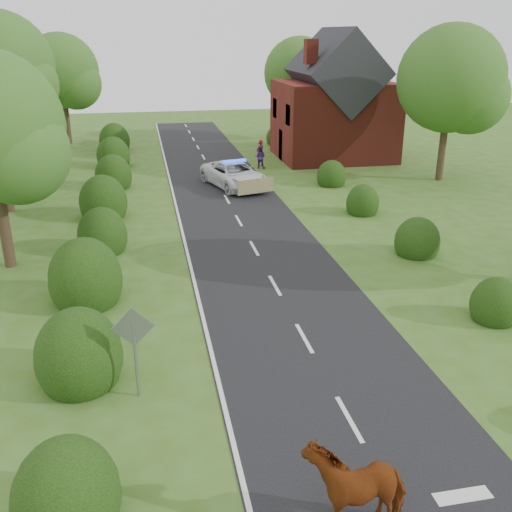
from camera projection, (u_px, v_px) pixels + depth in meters
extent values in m
plane|color=#405E18|center=(349.00, 420.00, 13.83)|extent=(120.00, 120.00, 0.00)
cube|color=black|center=(242.00, 227.00, 27.52)|extent=(6.00, 70.00, 0.02)
cube|color=white|center=(349.00, 419.00, 13.82)|extent=(0.12, 1.80, 0.01)
cube|color=white|center=(304.00, 338.00, 17.47)|extent=(0.12, 1.80, 0.01)
cube|color=white|center=(275.00, 285.00, 21.13)|extent=(0.12, 1.80, 0.01)
cube|color=white|center=(254.00, 248.00, 24.78)|extent=(0.12, 1.80, 0.01)
cube|color=white|center=(239.00, 221.00, 28.43)|extent=(0.12, 1.80, 0.01)
cube|color=white|center=(227.00, 199.00, 32.08)|extent=(0.12, 1.80, 0.01)
cube|color=white|center=(217.00, 182.00, 35.74)|extent=(0.12, 1.80, 0.01)
cube|color=white|center=(210.00, 168.00, 39.39)|extent=(0.12, 1.80, 0.01)
cube|color=white|center=(203.00, 157.00, 43.04)|extent=(0.12, 1.80, 0.01)
cube|color=white|center=(198.00, 147.00, 46.69)|extent=(0.12, 1.80, 0.01)
cube|color=white|center=(193.00, 139.00, 50.35)|extent=(0.12, 1.80, 0.01)
cube|color=white|center=(189.00, 132.00, 54.00)|extent=(0.12, 1.80, 0.01)
cube|color=white|center=(186.00, 126.00, 57.65)|extent=(0.12, 1.80, 0.01)
cube|color=white|center=(182.00, 231.00, 26.99)|extent=(0.12, 70.00, 0.01)
cube|color=white|center=(463.00, 496.00, 11.52)|extent=(1.20, 0.35, 0.01)
ellipsoid|color=black|center=(67.00, 498.00, 10.62)|extent=(2.00, 2.10, 2.40)
ellipsoid|color=black|center=(79.00, 357.00, 15.12)|extent=(2.30, 2.41, 2.70)
ellipsoid|color=black|center=(86.00, 280.00, 19.62)|extent=(2.50, 2.62, 3.00)
ellipsoid|color=black|center=(102.00, 236.00, 24.29)|extent=(2.10, 2.20, 2.50)
ellipsoid|color=black|center=(103.00, 202.00, 28.79)|extent=(2.40, 2.52, 2.80)
ellipsoid|color=black|center=(113.00, 176.00, 34.34)|extent=(2.20, 2.31, 2.60)
ellipsoid|color=black|center=(113.00, 156.00, 39.77)|extent=(2.30, 2.41, 2.70)
ellipsoid|color=black|center=(115.00, 141.00, 45.22)|extent=(2.40, 2.52, 2.80)
ellipsoid|color=black|center=(495.00, 305.00, 18.46)|extent=(1.60, 1.68, 1.90)
ellipsoid|color=black|center=(417.00, 241.00, 23.95)|extent=(1.90, 2.00, 2.10)
ellipsoid|color=black|center=(363.00, 203.00, 29.42)|extent=(1.70, 1.78, 2.00)
ellipsoid|color=black|center=(331.00, 176.00, 34.96)|extent=(1.80, 1.89, 2.00)
ellipsoid|color=black|center=(276.00, 138.00, 47.70)|extent=(1.70, 1.78, 2.00)
cylinder|color=#332316|center=(3.00, 219.00, 22.25)|extent=(0.44, 0.44, 3.96)
sphere|color=#39771F|center=(16.00, 152.00, 20.93)|extent=(3.92, 3.92, 3.92)
cylinder|color=#332316|center=(5.00, 176.00, 29.32)|extent=(0.44, 0.44, 3.74)
sphere|color=#39771F|center=(16.00, 127.00, 28.06)|extent=(3.92, 3.92, 3.92)
cylinder|color=#332316|center=(11.00, 135.00, 37.98)|extent=(0.44, 0.44, 4.84)
sphere|color=#3F5F29|center=(0.00, 65.00, 36.37)|extent=(6.80, 6.80, 6.80)
sphere|color=#39771F|center=(21.00, 84.00, 36.37)|extent=(4.76, 4.76, 4.76)
cylinder|color=#332316|center=(67.00, 118.00, 47.68)|extent=(0.44, 0.44, 4.18)
sphere|color=#3F5F29|center=(61.00, 71.00, 46.30)|extent=(6.00, 6.00, 6.00)
sphere|color=#39771F|center=(75.00, 83.00, 46.29)|extent=(4.20, 4.20, 4.20)
cylinder|color=#332316|center=(443.00, 145.00, 35.66)|extent=(0.44, 0.44, 4.40)
sphere|color=#3F5F29|center=(451.00, 79.00, 34.20)|extent=(6.40, 6.40, 6.40)
sphere|color=#39771F|center=(471.00, 96.00, 34.19)|extent=(4.48, 4.48, 4.48)
cylinder|color=#332316|center=(298.00, 117.00, 49.44)|extent=(0.44, 0.44, 3.96)
sphere|color=#3F5F29|center=(299.00, 73.00, 48.13)|extent=(6.00, 6.00, 6.00)
sphere|color=#39771F|center=(313.00, 85.00, 48.10)|extent=(4.20, 4.20, 4.20)
cylinder|color=gray|center=(136.00, 359.00, 14.35)|extent=(0.08, 0.08, 2.20)
cube|color=gray|center=(133.00, 327.00, 14.02)|extent=(1.06, 0.04, 1.06)
cube|color=maroon|center=(334.00, 120.00, 41.95)|extent=(8.00, 7.00, 5.50)
cube|color=black|center=(336.00, 71.00, 40.69)|extent=(5.94, 7.40, 5.94)
cube|color=maroon|center=(311.00, 52.00, 37.90)|extent=(0.80, 0.80, 1.60)
imported|color=maroon|center=(355.00, 487.00, 10.74)|extent=(2.25, 1.31, 1.54)
imported|color=white|center=(234.00, 175.00, 34.45)|extent=(3.97, 5.93, 1.51)
cube|color=yellow|center=(256.00, 186.00, 32.21)|extent=(2.18, 0.71, 0.83)
cube|color=blue|center=(234.00, 161.00, 34.14)|extent=(1.52, 0.70, 0.14)
imported|color=maroon|center=(260.00, 153.00, 39.88)|extent=(0.80, 0.77, 1.84)
imported|color=#422670|center=(260.00, 157.00, 39.28)|extent=(0.94, 0.86, 1.56)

